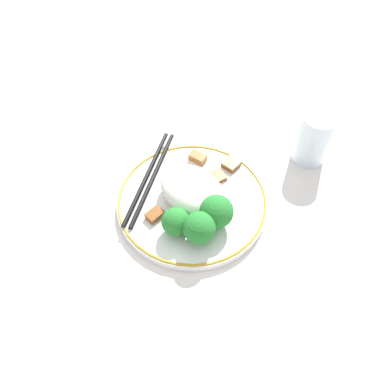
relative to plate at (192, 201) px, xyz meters
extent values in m
plane|color=silver|center=(0.00, 0.00, -0.01)|extent=(3.00, 3.00, 0.00)
cylinder|color=white|center=(0.00, 0.00, 0.00)|extent=(0.26, 0.26, 0.02)
torus|color=#B28C26|center=(0.00, 0.00, 0.01)|extent=(0.25, 0.25, 0.00)
ellipsoid|color=white|center=(0.00, 0.00, 0.03)|extent=(0.12, 0.09, 0.05)
cylinder|color=#72AD4C|center=(0.03, -0.06, 0.01)|extent=(0.01, 0.01, 0.01)
sphere|color=#267A2D|center=(0.03, -0.06, 0.03)|extent=(0.05, 0.05, 0.05)
cylinder|color=#72AD4C|center=(0.06, -0.05, 0.01)|extent=(0.01, 0.01, 0.02)
sphere|color=#267A2D|center=(0.06, -0.05, 0.04)|extent=(0.05, 0.05, 0.05)
cylinder|color=#72AD4C|center=(0.06, -0.01, 0.01)|extent=(0.01, 0.01, 0.01)
sphere|color=#267A2D|center=(0.06, -0.01, 0.04)|extent=(0.05, 0.05, 0.05)
cube|color=brown|center=(-0.02, -0.07, 0.01)|extent=(0.02, 0.03, 0.01)
cube|color=brown|center=(0.00, 0.10, 0.01)|extent=(0.03, 0.03, 0.01)
cube|color=#995B28|center=(-0.05, 0.07, 0.01)|extent=(0.03, 0.02, 0.01)
cube|color=brown|center=(0.00, 0.06, 0.01)|extent=(0.03, 0.04, 0.01)
cylinder|color=black|center=(-0.09, -0.02, 0.01)|extent=(0.11, 0.20, 0.01)
cylinder|color=black|center=(-0.08, -0.01, 0.01)|extent=(0.11, 0.20, 0.01)
cylinder|color=silver|center=(0.08, 0.23, 0.04)|extent=(0.06, 0.06, 0.10)
camera|label=1|loc=(0.26, -0.28, 0.52)|focal=35.00mm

